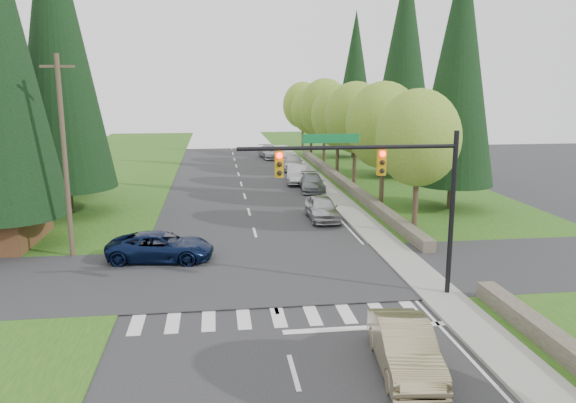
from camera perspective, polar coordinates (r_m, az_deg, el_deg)
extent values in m
plane|color=#28282B|center=(18.69, 0.14, -15.50)|extent=(120.00, 120.00, 0.00)
cube|color=#205516|center=(40.41, 14.84, -0.76)|extent=(14.00, 110.00, 0.06)
cube|color=#205516|center=(38.97, -23.34, -1.81)|extent=(14.00, 110.00, 0.06)
cube|color=#28282B|center=(26.01, -2.20, -7.42)|extent=(120.00, 8.00, 0.10)
cube|color=gray|center=(40.42, 5.74, -0.36)|extent=(1.80, 80.00, 0.13)
cube|color=gray|center=(40.24, 4.56, -0.40)|extent=(0.20, 80.00, 0.13)
cube|color=#4C4438|center=(48.39, 5.57, 2.01)|extent=(0.70, 40.00, 0.70)
cylinder|color=black|center=(23.54, 16.30, -1.35)|extent=(0.20, 0.20, 6.80)
cylinder|color=black|center=(21.69, 6.22, 5.48)|extent=(8.60, 0.16, 0.16)
cube|color=#0C662D|center=(21.55, 4.39, 6.41)|extent=(2.20, 0.04, 0.35)
cube|color=#BF8C0C|center=(22.11, 9.47, 3.94)|extent=(0.32, 0.24, 1.00)
sphere|color=#FF0C05|center=(21.93, 9.61, 4.79)|extent=(0.22, 0.22, 0.22)
cube|color=#BF8C0C|center=(21.30, -0.91, 3.80)|extent=(0.32, 0.24, 1.00)
sphere|color=#FF0C05|center=(21.11, -0.87, 4.69)|extent=(0.22, 0.22, 0.22)
cylinder|color=#473828|center=(29.59, -21.73, 4.06)|extent=(0.24, 0.24, 10.00)
cube|color=#473828|center=(29.38, -22.40, 12.58)|extent=(1.60, 0.10, 0.12)
cylinder|color=#38281C|center=(33.10, 12.84, 0.76)|extent=(0.32, 0.32, 4.76)
ellipsoid|color=olive|center=(32.65, 13.10, 6.33)|extent=(4.80, 4.80, 5.52)
cylinder|color=#38281C|center=(39.65, 9.52, 2.82)|extent=(0.32, 0.32, 4.93)
ellipsoid|color=olive|center=(39.27, 9.69, 7.64)|extent=(5.20, 5.20, 5.98)
cylinder|color=#38281C|center=(46.26, 6.78, 4.25)|extent=(0.32, 0.32, 5.04)
ellipsoid|color=olive|center=(45.94, 6.89, 8.48)|extent=(5.00, 5.00, 5.75)
cylinder|color=#38281C|center=(53.06, 5.04, 5.14)|extent=(0.32, 0.32, 4.82)
ellipsoid|color=olive|center=(52.78, 5.10, 8.66)|extent=(5.00, 5.00, 5.75)
cylinder|color=#38281C|center=(59.87, 3.69, 6.08)|extent=(0.32, 0.32, 5.15)
ellipsoid|color=olive|center=(59.62, 3.74, 9.43)|extent=(5.40, 5.40, 6.21)
cylinder|color=#38281C|center=(66.71, 2.36, 6.50)|extent=(0.32, 0.32, 4.70)
ellipsoid|color=olive|center=(66.49, 2.38, 9.24)|extent=(4.80, 4.80, 5.52)
cylinder|color=#38281C|center=(73.59, 1.51, 7.11)|extent=(0.32, 0.32, 4.98)
ellipsoid|color=olive|center=(73.39, 1.52, 9.75)|extent=(5.20, 5.20, 5.98)
cylinder|color=#38281C|center=(33.19, -26.23, -2.60)|extent=(0.50, 0.50, 2.00)
cylinder|color=#38281C|center=(40.40, -21.34, 0.22)|extent=(0.50, 0.50, 2.00)
cone|color=black|center=(39.77, -22.49, 14.91)|extent=(6.46, 6.46, 19.00)
cylinder|color=#38281C|center=(46.61, -22.01, 1.63)|extent=(0.50, 0.50, 2.00)
cone|color=black|center=(46.02, -22.92, 13.09)|extent=(5.78, 5.78, 17.00)
cylinder|color=#38281C|center=(40.60, 16.22, 0.62)|extent=(0.50, 0.50, 2.00)
cone|color=black|center=(39.90, 16.97, 13.11)|extent=(5.44, 5.44, 16.00)
cylinder|color=#38281C|center=(53.84, 11.29, 3.54)|extent=(0.50, 0.50, 2.00)
cone|color=black|center=(53.34, 11.73, 14.01)|extent=(6.12, 6.12, 18.00)
cylinder|color=#38281C|center=(66.88, 6.65, 5.28)|extent=(0.50, 0.50, 2.00)
cone|color=black|center=(66.46, 6.83, 12.40)|extent=(5.10, 5.10, 15.00)
imported|color=tan|center=(17.96, 11.78, -14.26)|extent=(2.07, 4.73, 1.51)
imported|color=#0B1637|center=(28.43, -12.78, -4.51)|extent=(5.42, 3.01, 1.43)
imported|color=#B2B2B7|center=(36.11, 3.48, -0.66)|extent=(1.81, 4.50, 1.53)
imported|color=slate|center=(45.79, 2.48, 1.92)|extent=(2.34, 4.86, 1.36)
imported|color=#B3B3B8|center=(49.47, 0.92, 2.82)|extent=(2.35, 5.10, 1.62)
imported|color=silver|center=(56.96, 0.50, 4.02)|extent=(2.44, 4.95, 1.62)
imported|color=#9D9DA1|center=(66.15, -1.84, 5.05)|extent=(2.67, 5.29, 1.47)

